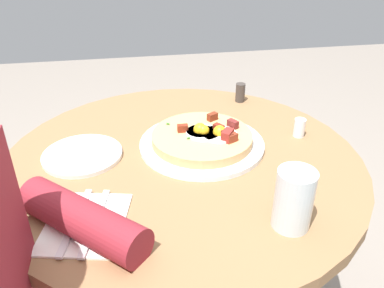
# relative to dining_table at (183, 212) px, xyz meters

# --- Properties ---
(dining_table) EXTENTS (0.83, 0.83, 0.70)m
(dining_table) POSITION_rel_dining_table_xyz_m (0.00, 0.00, 0.00)
(dining_table) COLOR olive
(dining_table) RESTS_ON ground_plane
(pizza_plate) EXTENTS (0.30, 0.30, 0.01)m
(pizza_plate) POSITION_rel_dining_table_xyz_m (-0.04, 0.05, 0.17)
(pizza_plate) COLOR white
(pizza_plate) RESTS_ON dining_table
(breakfast_pizza) EXTENTS (0.24, 0.24, 0.05)m
(breakfast_pizza) POSITION_rel_dining_table_xyz_m (-0.04, 0.06, 0.19)
(breakfast_pizza) COLOR tan
(breakfast_pizza) RESTS_ON pizza_plate
(bread_plate) EXTENTS (0.18, 0.18, 0.01)m
(bread_plate) POSITION_rel_dining_table_xyz_m (-0.04, -0.23, 0.17)
(bread_plate) COLOR white
(bread_plate) RESTS_ON dining_table
(napkin) EXTENTS (0.20, 0.17, 0.00)m
(napkin) POSITION_rel_dining_table_xyz_m (0.20, -0.21, 0.17)
(napkin) COLOR white
(napkin) RESTS_ON dining_table
(fork) EXTENTS (0.18, 0.05, 0.00)m
(fork) POSITION_rel_dining_table_xyz_m (0.20, -0.19, 0.17)
(fork) COLOR silver
(fork) RESTS_ON napkin
(knife) EXTENTS (0.18, 0.05, 0.00)m
(knife) POSITION_rel_dining_table_xyz_m (0.19, -0.22, 0.17)
(knife) COLOR silver
(knife) RESTS_ON napkin
(water_glass) EXTENTS (0.07, 0.07, 0.11)m
(water_glass) POSITION_rel_dining_table_xyz_m (0.26, 0.16, 0.22)
(water_glass) COLOR silver
(water_glass) RESTS_ON dining_table
(salt_shaker) EXTENTS (0.03, 0.03, 0.05)m
(salt_shaker) POSITION_rel_dining_table_xyz_m (-0.05, 0.31, 0.19)
(salt_shaker) COLOR white
(salt_shaker) RESTS_ON dining_table
(pepper_shaker) EXTENTS (0.03, 0.03, 0.06)m
(pepper_shaker) POSITION_rel_dining_table_xyz_m (-0.28, 0.22, 0.19)
(pepper_shaker) COLOR #3F3833
(pepper_shaker) RESTS_ON dining_table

